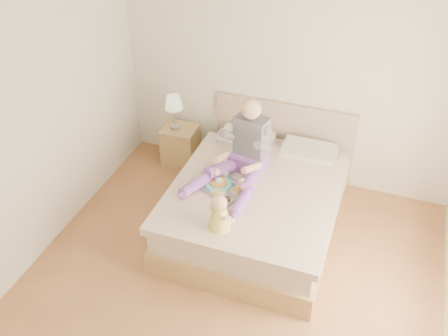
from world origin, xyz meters
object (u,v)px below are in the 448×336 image
(bed, at_px, (259,200))
(baby, at_px, (220,215))
(adult, at_px, (243,155))
(tray, at_px, (225,187))
(nightstand, at_px, (180,145))

(bed, distance_m, baby, 0.95)
(adult, relative_size, tray, 1.89)
(adult, bearing_deg, baby, -73.79)
(adult, relative_size, baby, 2.94)
(bed, xyz_separation_m, baby, (-0.14, -0.83, 0.44))
(nightstand, relative_size, tray, 0.90)
(bed, height_order, tray, bed)
(adult, distance_m, baby, 0.86)
(tray, height_order, baby, baby)
(nightstand, height_order, tray, tray)
(tray, bearing_deg, nightstand, 159.46)
(baby, bearing_deg, tray, 134.74)
(baby, bearing_deg, adult, 123.60)
(bed, relative_size, baby, 5.90)
(bed, distance_m, tray, 0.53)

